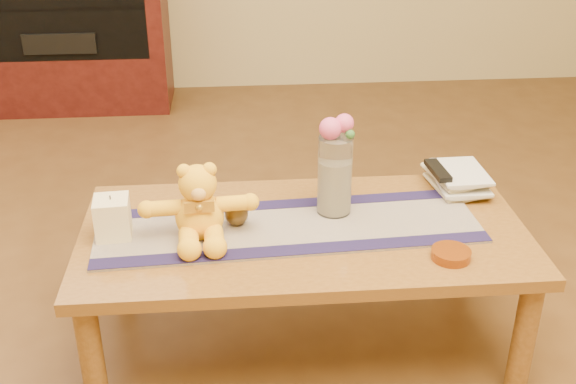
{
  "coord_description": "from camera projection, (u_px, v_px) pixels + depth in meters",
  "views": [
    {
      "loc": [
        -0.21,
        -1.91,
        1.56
      ],
      "look_at": [
        -0.05,
        0.0,
        0.58
      ],
      "focal_mm": 43.93,
      "sensor_mm": 36.0,
      "label": 1
    }
  ],
  "objects": [
    {
      "name": "book_lower",
      "position": [
        437.0,
        184.0,
        2.43
      ],
      "size": [
        0.17,
        0.23,
        0.02
      ],
      "primitive_type": "imported",
      "rotation": [
        0.0,
        0.0,
        -0.01
      ],
      "color": "beige",
      "rests_on": "book_bottom"
    },
    {
      "name": "table_leg_fr",
      "position": [
        524.0,
        338.0,
        2.12
      ],
      "size": [
        0.07,
        0.07,
        0.41
      ],
      "primitive_type": "cylinder",
      "color": "brown",
      "rests_on": "floor"
    },
    {
      "name": "media_cabinet",
      "position": [
        66.0,
        18.0,
        4.28
      ],
      "size": [
        1.2,
        0.5,
        1.1
      ],
      "primitive_type": "cube",
      "color": "black",
      "rests_on": "floor"
    },
    {
      "name": "cabinet_cavity",
      "position": [
        55.0,
        9.0,
        4.02
      ],
      "size": [
        1.02,
        0.03,
        0.61
      ],
      "primitive_type": "cube",
      "color": "black",
      "rests_on": "media_cabinet"
    },
    {
      "name": "coffee_table_top",
      "position": [
        304.0,
        234.0,
        2.23
      ],
      "size": [
        1.4,
        0.7,
        0.04
      ],
      "primitive_type": "cube",
      "color": "brown",
      "rests_on": "floor"
    },
    {
      "name": "bronze_ball",
      "position": [
        236.0,
        214.0,
        2.21
      ],
      "size": [
        0.1,
        0.1,
        0.07
      ],
      "primitive_type": "sphere",
      "rotation": [
        0.0,
        0.0,
        -0.37
      ],
      "color": "#4E391A",
      "rests_on": "persian_runner"
    },
    {
      "name": "book_upper",
      "position": [
        434.0,
        178.0,
        2.42
      ],
      "size": [
        0.2,
        0.25,
        0.02
      ],
      "primitive_type": "imported",
      "rotation": [
        0.0,
        0.0,
        0.18
      ],
      "color": "beige",
      "rests_on": "book_lower"
    },
    {
      "name": "table_leg_bl",
      "position": [
        119.0,
        254.0,
        2.54
      ],
      "size": [
        0.07,
        0.07,
        0.41
      ],
      "primitive_type": "cylinder",
      "color": "brown",
      "rests_on": "floor"
    },
    {
      "name": "glass_vase",
      "position": [
        335.0,
        175.0,
        2.24
      ],
      "size": [
        0.11,
        0.11,
        0.26
      ],
      "primitive_type": "cylinder",
      "color": "silver",
      "rests_on": "persian_runner"
    },
    {
      "name": "candle_wick",
      "position": [
        110.0,
        197.0,
        2.1
      ],
      "size": [
        0.0,
        0.0,
        0.01
      ],
      "primitive_type": "cylinder",
      "rotation": [
        0.0,
        0.0,
        0.08
      ],
      "color": "black",
      "rests_on": "pillar_candle"
    },
    {
      "name": "leaf_sprig",
      "position": [
        350.0,
        134.0,
        2.16
      ],
      "size": [
        0.03,
        0.03,
        0.03
      ],
      "primitive_type": "sphere",
      "color": "#33662D",
      "rests_on": "glass_vase"
    },
    {
      "name": "book_bottom",
      "position": [
        435.0,
        189.0,
        2.44
      ],
      "size": [
        0.19,
        0.24,
        0.02
      ],
      "primitive_type": "imported",
      "rotation": [
        0.0,
        0.0,
        0.13
      ],
      "color": "beige",
      "rests_on": "coffee_table_top"
    },
    {
      "name": "tv_remote",
      "position": [
        438.0,
        170.0,
        2.4
      ],
      "size": [
        0.06,
        0.16,
        0.02
      ],
      "primitive_type": "cube",
      "rotation": [
        0.0,
        0.0,
        0.08
      ],
      "color": "black",
      "rests_on": "book_top"
    },
    {
      "name": "stereo_lower",
      "position": [
        64.0,
        38.0,
        4.21
      ],
      "size": [
        0.42,
        0.28,
        0.12
      ],
      "primitive_type": "cube",
      "color": "black",
      "rests_on": "media_cabinet"
    },
    {
      "name": "potpourri_fill",
      "position": [
        334.0,
        186.0,
        2.26
      ],
      "size": [
        0.09,
        0.09,
        0.18
      ],
      "primitive_type": "cylinder",
      "color": "beige",
      "rests_on": "glass_vase"
    },
    {
      "name": "blue_flower_back",
      "position": [
        338.0,
        125.0,
        2.2
      ],
      "size": [
        0.04,
        0.04,
        0.04
      ],
      "primitive_type": "sphere",
      "color": "#4D57A8",
      "rests_on": "glass_vase"
    },
    {
      "name": "pillar_candle",
      "position": [
        113.0,
        217.0,
        2.13
      ],
      "size": [
        0.11,
        0.11,
        0.12
      ],
      "primitive_type": "cube",
      "rotation": [
        0.0,
        0.0,
        0.08
      ],
      "color": "#FDEABB",
      "rests_on": "persian_runner"
    },
    {
      "name": "teddy_bear",
      "position": [
        199.0,
        202.0,
        2.12
      ],
      "size": [
        0.35,
        0.3,
        0.23
      ],
      "primitive_type": null,
      "rotation": [
        0.0,
        0.0,
        0.07
      ],
      "color": "yellow",
      "rests_on": "persian_runner"
    },
    {
      "name": "persian_runner",
      "position": [
        289.0,
        227.0,
        2.22
      ],
      "size": [
        1.22,
        0.41,
        0.01
      ],
      "primitive_type": "cube",
      "rotation": [
        0.0,
        0.0,
        0.05
      ],
      "color": "#221C4F",
      "rests_on": "coffee_table_top"
    },
    {
      "name": "blue_flower_side",
      "position": [
        326.0,
        130.0,
        2.19
      ],
      "size": [
        0.04,
        0.04,
        0.04
      ],
      "primitive_type": "sphere",
      "color": "#4D57A8",
      "rests_on": "glass_vase"
    },
    {
      "name": "floor",
      "position": [
        302.0,
        341.0,
        2.42
      ],
      "size": [
        5.5,
        5.5,
        0.0
      ],
      "primitive_type": "plane",
      "color": "#4F3116",
      "rests_on": "ground"
    },
    {
      "name": "amber_dish",
      "position": [
        451.0,
        254.0,
        2.05
      ],
      "size": [
        0.15,
        0.15,
        0.03
      ],
      "primitive_type": "cylinder",
      "rotation": [
        0.0,
        0.0,
        -0.34
      ],
      "color": "#BF5914",
      "rests_on": "coffee_table_top"
    },
    {
      "name": "runner_border_near",
      "position": [
        296.0,
        250.0,
        2.09
      ],
      "size": [
        1.2,
        0.12,
        0.0
      ],
      "primitive_type": "cube",
      "rotation": [
        0.0,
        0.0,
        0.05
      ],
      "color": "#1A143D",
      "rests_on": "persian_runner"
    },
    {
      "name": "book_top",
      "position": [
        438.0,
        174.0,
        2.41
      ],
      "size": [
        0.17,
        0.23,
        0.02
      ],
      "primitive_type": "imported",
      "rotation": [
        0.0,
        0.0,
        0.03
      ],
      "color": "beige",
      "rests_on": "book_upper"
    },
    {
      "name": "cabinet_shelf",
      "position": [
        58.0,
        5.0,
        4.1
      ],
      "size": [
        1.02,
        0.2,
        0.02
      ],
      "primitive_type": "cube",
      "color": "black",
      "rests_on": "media_cabinet"
    },
    {
      "name": "table_leg_br",
      "position": [
        465.0,
        239.0,
        2.63
      ],
      "size": [
        0.07,
        0.07,
        0.41
      ],
      "primitive_type": "cylinder",
      "color": "brown",
      "rests_on": "floor"
    },
    {
      "name": "rose_left",
      "position": [
        330.0,
        129.0,
        2.15
      ],
      "size": [
        0.07,
        0.07,
        0.07
      ],
      "primitive_type": "sphere",
      "color": "#D84C84",
      "rests_on": "glass_vase"
    },
    {
      "name": "runner_border_far",
      "position": [
        283.0,
        204.0,
        2.34
      ],
      "size": [
        1.2,
        0.12,
        0.0
      ],
      "primitive_type": "cube",
      "rotation": [
        0.0,
        0.0,
        0.05
      ],
      "color": "#1A143D",
      "rests_on": "persian_runner"
    },
    {
      "name": "rose_right",
      "position": [
        344.0,
        123.0,
        2.17
      ],
      "size": [
        0.06,
        0.06,
        0.06
      ],
      "primitive_type": "sphere",
      "color": "#D84C84",
      "rests_on": "glass_vase"
    },
    {
      "name": "table_leg_fl",
      "position": [
        92.0,
        361.0,
        2.02
      ],
      "size": [
        0.07,
        0.07,
        0.41
      ],
      "primitive_type": "cylinder",
      "color": "brown",
      "rests_on": "floor"
    }
  ]
}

